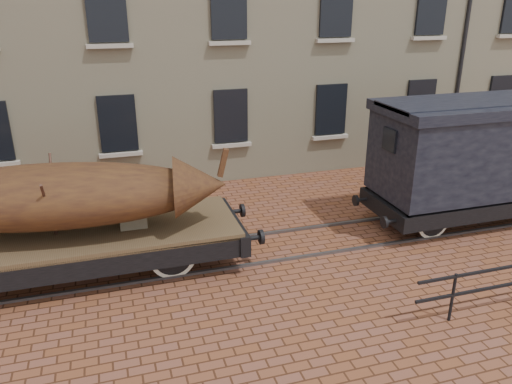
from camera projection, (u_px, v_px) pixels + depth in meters
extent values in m
plane|color=brown|center=(243.00, 251.00, 12.04)|extent=(90.00, 90.00, 0.00)
cube|color=black|center=(118.00, 123.00, 14.98)|extent=(1.10, 0.12, 1.70)
cube|color=#ADA698|center=(121.00, 154.00, 15.27)|extent=(1.30, 0.18, 0.12)
cube|color=black|center=(231.00, 116.00, 15.94)|extent=(1.10, 0.12, 1.70)
cube|color=#ADA698|center=(232.00, 145.00, 16.23)|extent=(1.30, 0.18, 0.12)
cube|color=black|center=(331.00, 109.00, 16.89)|extent=(1.10, 0.12, 1.70)
cube|color=#ADA698|center=(330.00, 137.00, 17.18)|extent=(1.30, 0.18, 0.12)
cube|color=black|center=(420.00, 103.00, 17.84)|extent=(1.10, 0.12, 1.70)
cube|color=#ADA698|center=(418.00, 130.00, 18.13)|extent=(1.30, 0.18, 0.12)
cube|color=black|center=(500.00, 98.00, 18.80)|extent=(1.10, 0.12, 1.70)
cube|color=#ADA698|center=(497.00, 123.00, 19.09)|extent=(1.30, 0.18, 0.12)
cube|color=black|center=(106.00, 10.00, 13.83)|extent=(1.10, 0.12, 1.70)
cube|color=#ADA698|center=(110.00, 46.00, 14.12)|extent=(1.30, 0.18, 0.12)
cube|color=black|center=(229.00, 10.00, 14.78)|extent=(1.10, 0.12, 1.70)
cube|color=#ADA698|center=(230.00, 43.00, 15.07)|extent=(1.30, 0.18, 0.12)
cube|color=black|center=(336.00, 9.00, 15.73)|extent=(1.10, 0.12, 1.70)
cube|color=#ADA698|center=(335.00, 40.00, 16.02)|extent=(1.30, 0.18, 0.12)
cube|color=black|center=(431.00, 8.00, 16.69)|extent=(1.10, 0.12, 1.70)
cube|color=#ADA698|center=(429.00, 38.00, 16.98)|extent=(1.30, 0.18, 0.12)
cube|color=#59595E|center=(251.00, 264.00, 11.38)|extent=(30.00, 0.08, 0.06)
cube|color=#59595E|center=(235.00, 238.00, 12.67)|extent=(30.00, 0.08, 0.06)
cylinder|color=black|center=(452.00, 297.00, 9.28)|extent=(0.06, 0.06, 1.00)
cube|color=brown|center=(53.00, 237.00, 10.55)|extent=(7.80, 2.29, 0.12)
cube|color=black|center=(52.00, 272.00, 9.69)|extent=(7.80, 0.17, 0.47)
cube|color=black|center=(58.00, 228.00, 11.59)|extent=(7.80, 0.17, 0.47)
cube|color=black|center=(232.00, 225.00, 11.70)|extent=(0.23, 2.39, 0.47)
cylinder|color=black|center=(254.00, 238.00, 11.09)|extent=(0.36, 0.10, 0.10)
cylinder|color=black|center=(261.00, 237.00, 11.13)|extent=(0.08, 0.33, 0.33)
cylinder|color=black|center=(236.00, 211.00, 12.48)|extent=(0.36, 0.10, 0.10)
cylinder|color=black|center=(242.00, 210.00, 12.53)|extent=(0.08, 0.33, 0.33)
cylinder|color=black|center=(168.00, 243.00, 11.37)|extent=(0.10, 1.98, 0.10)
cylinder|color=silver|center=(173.00, 257.00, 10.73)|extent=(1.00, 0.07, 1.00)
cylinder|color=black|center=(173.00, 257.00, 10.73)|extent=(0.82, 0.10, 0.82)
cube|color=black|center=(173.00, 249.00, 10.53)|extent=(0.94, 0.08, 0.10)
cylinder|color=silver|center=(164.00, 230.00, 12.02)|extent=(1.00, 0.07, 1.00)
cylinder|color=black|center=(164.00, 230.00, 12.02)|extent=(0.82, 0.10, 0.82)
cube|color=black|center=(163.00, 218.00, 12.04)|extent=(0.94, 0.08, 0.10)
cube|color=black|center=(56.00, 254.00, 10.70)|extent=(4.16, 0.06, 0.06)
cube|color=#6E6348|center=(133.00, 219.00, 10.93)|extent=(0.57, 0.52, 0.29)
ellipsoid|color=#543318|center=(50.00, 196.00, 10.23)|extent=(6.69, 2.87, 1.30)
cone|color=#543318|center=(200.00, 185.00, 10.67)|extent=(1.27, 1.37, 1.23)
cube|color=#543318|center=(223.00, 163.00, 10.57)|extent=(0.27, 0.17, 0.62)
cylinder|color=#462D23|center=(49.00, 212.00, 9.81)|extent=(0.06, 1.11, 1.52)
cylinder|color=#462D23|center=(53.00, 193.00, 10.74)|extent=(0.06, 1.11, 1.52)
cube|color=black|center=(500.00, 211.00, 12.68)|extent=(5.52, 0.15, 0.41)
cube|color=black|center=(449.00, 185.00, 14.48)|extent=(5.52, 0.15, 0.41)
cube|color=black|center=(384.00, 209.00, 12.83)|extent=(0.20, 2.21, 0.41)
cylinder|color=black|center=(384.00, 222.00, 12.06)|extent=(0.07, 0.29, 0.29)
cylinder|color=black|center=(356.00, 200.00, 13.37)|extent=(0.07, 0.29, 0.29)
cylinder|color=black|center=(417.00, 212.00, 13.18)|extent=(0.09, 1.75, 0.09)
cylinder|color=silver|center=(433.00, 223.00, 12.54)|extent=(0.88, 0.06, 0.88)
cylinder|color=black|center=(433.00, 223.00, 12.54)|extent=(0.72, 0.09, 0.72)
cylinder|color=silver|center=(402.00, 202.00, 13.82)|extent=(0.88, 0.06, 0.88)
cylinder|color=black|center=(402.00, 202.00, 13.82)|extent=(0.72, 0.09, 0.72)
cylinder|color=silver|center=(505.00, 189.00, 14.77)|extent=(0.88, 0.06, 0.88)
cylinder|color=black|center=(505.00, 189.00, 14.77)|extent=(0.72, 0.09, 0.72)
cube|color=black|center=(481.00, 150.00, 13.10)|extent=(5.52, 2.21, 2.11)
cube|color=black|center=(489.00, 105.00, 12.67)|extent=(5.68, 2.34, 0.26)
cube|color=black|center=(489.00, 102.00, 12.64)|extent=(5.68, 1.56, 0.11)
cube|color=black|center=(390.00, 140.00, 12.16)|extent=(0.07, 0.55, 0.55)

